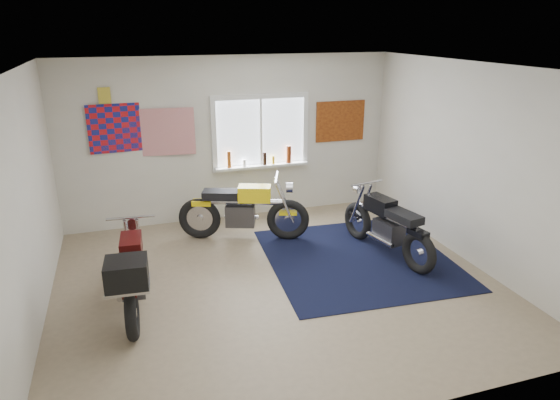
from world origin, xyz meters
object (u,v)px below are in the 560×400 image
object	(u,v)px
navy_rug	(358,258)
yellow_triumph	(243,211)
maroon_tourer	(132,274)
black_chrome_bike	(387,227)

from	to	relation	value
navy_rug	yellow_triumph	size ratio (longest dim) A/B	1.34
navy_rug	maroon_tourer	distance (m)	3.15
black_chrome_bike	maroon_tourer	world-z (taller)	black_chrome_bike
black_chrome_bike	maroon_tourer	bearing A→B (deg)	86.23
navy_rug	maroon_tourer	world-z (taller)	maroon_tourer
yellow_triumph	black_chrome_bike	distance (m)	2.17
yellow_triumph	maroon_tourer	distance (m)	2.39
navy_rug	yellow_triumph	world-z (taller)	yellow_triumph
navy_rug	black_chrome_bike	world-z (taller)	black_chrome_bike
yellow_triumph	maroon_tourer	bearing A→B (deg)	-115.44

